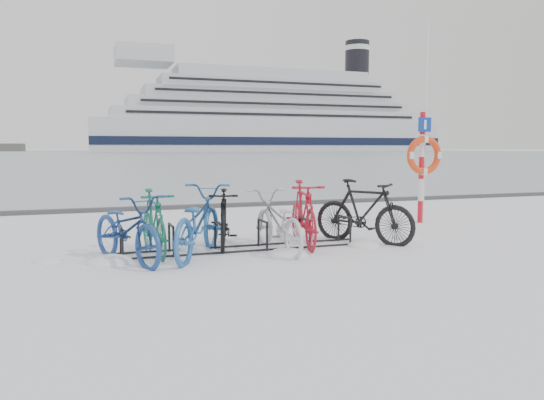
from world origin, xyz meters
TOP-DOWN VIEW (x-y plane):
  - ground at (0.00, 0.00)m, footprint 900.00×900.00m
  - ice_sheet at (0.00, 155.00)m, footprint 400.00×298.00m
  - quay_edge at (0.00, 5.90)m, footprint 400.00×0.25m
  - bike_rack at (0.00, 0.00)m, footprint 4.00×0.48m
  - lifebuoy_station at (4.45, 1.61)m, footprint 0.82×0.23m
  - cruise_ferry at (72.34, 210.70)m, footprint 150.62×28.38m
  - bike_0 at (-1.74, -0.29)m, footprint 1.34×2.02m
  - bike_1 at (-1.32, 0.13)m, footprint 0.61×1.72m
  - bike_2 at (-0.73, -0.23)m, footprint 1.59×2.15m
  - bike_3 at (-0.17, 0.39)m, footprint 0.84×1.67m
  - bike_4 at (0.53, -0.22)m, footprint 0.71×1.87m
  - bike_5 at (1.09, 0.08)m, footprint 0.84×1.89m
  - bike_6 at (2.15, -0.02)m, footprint 1.47×1.81m
  - snow_drifts at (0.13, -0.15)m, footprint 6.30×1.82m

SIDE VIEW (x-z plane):
  - ground at x=0.00m, z-range 0.00..0.00m
  - snow_drifts at x=0.13m, z-range -0.11..0.11m
  - ice_sheet at x=0.00m, z-range 0.00..0.02m
  - quay_edge at x=0.00m, z-range 0.00..0.10m
  - bike_rack at x=0.00m, z-range -0.05..0.41m
  - bike_3 at x=-0.17m, z-range 0.00..0.96m
  - bike_4 at x=0.53m, z-range 0.00..0.97m
  - bike_0 at x=-1.74m, z-range 0.00..1.00m
  - bike_1 at x=-1.32m, z-range 0.00..1.01m
  - bike_2 at x=-0.73m, z-range 0.00..1.08m
  - bike_5 at x=1.09m, z-range 0.00..1.10m
  - bike_6 at x=2.15m, z-range 0.00..1.10m
  - lifebuoy_station at x=4.45m, z-range -0.70..3.55m
  - cruise_ferry at x=72.34m, z-range -11.27..38.23m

